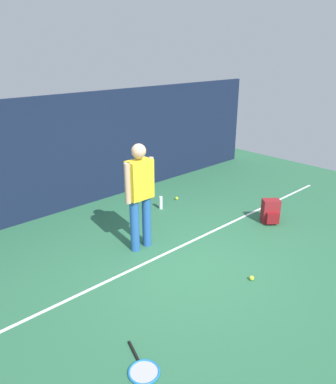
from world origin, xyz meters
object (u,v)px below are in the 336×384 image
Objects in this scene: backpack at (271,212)px; tennis_ball_by_fence at (252,278)px; tennis_player at (140,191)px; tennis_racket at (143,370)px; tennis_ball_near_player at (177,198)px; water_bottle at (161,203)px.

tennis_ball_by_fence is (-1.78, -0.86, -0.18)m from backpack.
backpack is at bearing -20.81° from tennis_player.
tennis_ball_by_fence reaches higher than tennis_racket.
tennis_ball_near_player reaches higher than tennis_racket.
tennis_player is at bearing 159.63° from tennis_racket.
tennis_player reaches higher than backpack.
tennis_ball_by_fence is at bearing 113.72° from tennis_racket.
backpack is 1.98m from tennis_ball_by_fence.
backpack is 1.70× the size of water_bottle.
tennis_ball_by_fence is (-1.30, -2.81, 0.00)m from tennis_ball_near_player.
tennis_player is at bearing 106.74° from tennis_ball_by_fence.
tennis_ball_by_fence is (2.09, 0.19, 0.02)m from tennis_racket.
tennis_ball_near_player is (1.83, 1.06, -0.93)m from tennis_player.
tennis_player is at bearing -162.71° from backpack.
backpack is 6.67× the size of tennis_ball_near_player.
water_bottle is (2.84, 2.88, 0.12)m from tennis_racket.
tennis_ball_by_fence is at bearing -105.44° from water_bottle.
water_bottle is (1.27, 0.94, -0.84)m from tennis_player.
water_bottle is at bearing 74.56° from tennis_ball_by_fence.
tennis_player is at bearing -149.89° from tennis_ball_near_player.
tennis_ball_near_player is 1.00× the size of tennis_ball_by_fence.
tennis_racket is 4.01m from backpack.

